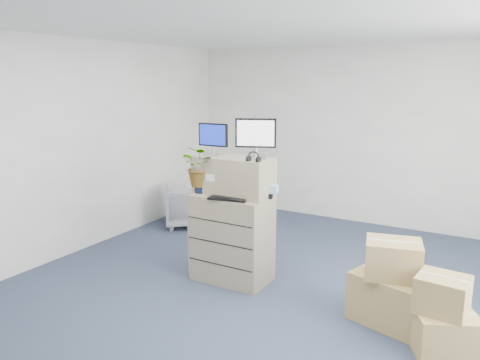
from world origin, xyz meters
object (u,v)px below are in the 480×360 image
keyboard (229,198)px  office_chair (187,203)px  monitor_right (256,136)px  potted_plant (201,172)px  water_bottle (241,184)px  filing_cabinet_lower (232,238)px  monitor_left (213,137)px

keyboard → office_chair: (-1.74, 1.60, -0.66)m
monitor_right → potted_plant: (-0.60, -0.17, -0.42)m
monitor_right → keyboard: monitor_right is taller
monitor_right → water_bottle: 0.57m
keyboard → office_chair: keyboard is taller
filing_cabinet_lower → potted_plant: potted_plant is taller
water_bottle → keyboard: bearing=-94.0°
keyboard → potted_plant: (-0.40, 0.07, 0.24)m
monitor_right → water_bottle: (-0.18, -0.01, -0.54)m
water_bottle → office_chair: water_bottle is taller
keyboard → water_bottle: 0.26m
water_bottle → office_chair: bearing=142.1°
filing_cabinet_lower → keyboard: keyboard is taller
keyboard → potted_plant: size_ratio=0.81×
monitor_left → water_bottle: 0.61m
monitor_left → water_bottle: monitor_left is taller
monitor_left → potted_plant: size_ratio=0.68×
monitor_right → office_chair: 2.72m
monitor_right → office_chair: size_ratio=0.61×
water_bottle → potted_plant: potted_plant is taller
potted_plant → office_chair: (-1.35, 1.53, -0.90)m
monitor_right → water_bottle: size_ratio=1.67×
monitor_left → monitor_right: (0.53, 0.03, 0.04)m
potted_plant → office_chair: 2.23m
potted_plant → office_chair: size_ratio=0.76×
water_bottle → office_chair: 2.36m
monitor_left → keyboard: 0.73m
filing_cabinet_lower → monitor_right: size_ratio=2.31×
filing_cabinet_lower → potted_plant: (-0.34, -0.10, 0.75)m
monitor_right → keyboard: bearing=-152.5°
monitor_left → potted_plant: bearing=-119.1°
keyboard → water_bottle: water_bottle is taller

